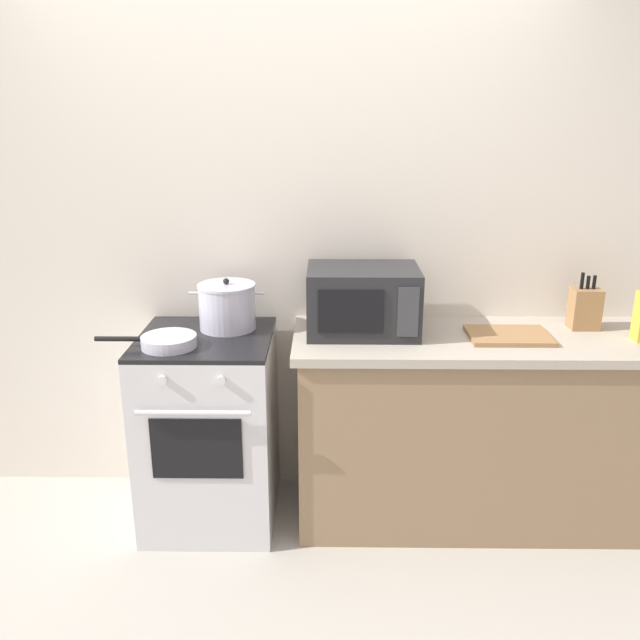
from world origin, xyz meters
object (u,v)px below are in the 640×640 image
Objects in this scene: stove at (210,429)px; stock_pot at (227,306)px; microwave at (363,300)px; cutting_board at (509,336)px; frying_pan at (167,341)px; knife_block at (585,308)px.

stock_pot is (0.09, 0.12, 0.57)m from stove.
stock_pot is at bearing 52.81° from stove.
cutting_board is at bearing -6.83° from microwave.
stock_pot is at bearing 176.38° from microwave.
stock_pot reaches higher than cutting_board.
frying_pan reaches higher than cutting_board.
microwave is at bearing 6.33° from stove.
cutting_board reaches higher than stove.
frying_pan is at bearing -165.80° from microwave.
microwave is (0.62, -0.04, 0.04)m from stock_pot.
microwave reaches higher than stock_pot.
frying_pan is at bearing -134.73° from stove.
stove is 2.64× the size of stock_pot.
knife_block is (1.88, 0.28, 0.07)m from frying_pan.
stove is 3.46× the size of knife_block.
stove is 1.84m from knife_block.
microwave is at bearing -176.56° from knife_block.
stove is at bearing 45.27° from frying_pan.
frying_pan is (-0.13, -0.14, 0.48)m from stove.
cutting_board is at bearing -5.26° from stock_pot.
stove is 0.52m from frying_pan.
frying_pan is (-0.22, -0.25, -0.08)m from stock_pot.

